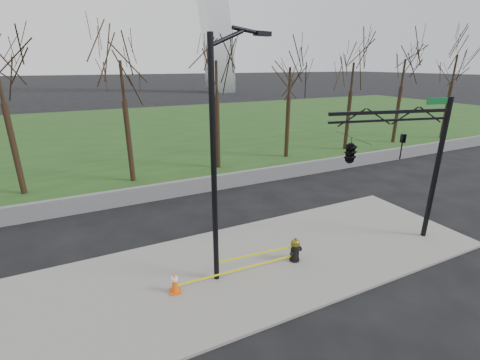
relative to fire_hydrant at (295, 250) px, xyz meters
name	(u,v)px	position (x,y,z in m)	size (l,w,h in m)	color
ground	(260,263)	(-1.19, 0.53, -0.54)	(500.00, 500.00, 0.00)	black
sidewalk	(261,262)	(-1.19, 0.53, -0.49)	(18.00, 6.00, 0.10)	gray
grass_strip	(132,130)	(-1.19, 30.53, -0.51)	(120.00, 40.00, 0.06)	#203F16
guardrail	(193,186)	(-1.19, 8.53, -0.09)	(60.00, 0.30, 0.90)	#59595B
tree_row	(217,108)	(2.09, 12.53, 3.73)	(52.55, 4.00, 8.55)	black
fire_hydrant	(295,250)	(0.00, 0.00, 0.00)	(0.60, 0.39, 0.96)	black
traffic_cone	(175,283)	(-4.60, 0.17, -0.08)	(0.42, 0.42, 0.72)	#DC500B
street_light	(219,149)	(-2.87, 0.32, 4.15)	(2.34, 0.79, 8.21)	black
traffic_signal_mast	(369,149)	(3.02, -0.11, 3.61)	(4.98, 2.54, 6.00)	black
caution_tape	(247,263)	(-2.00, 0.10, -0.05)	(4.58, 0.27, 0.48)	yellow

